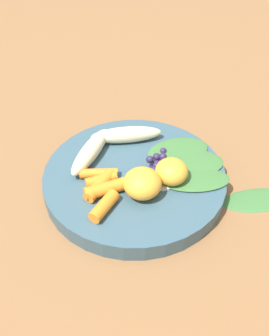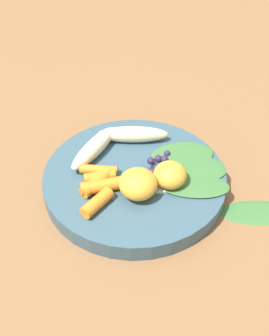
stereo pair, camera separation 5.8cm
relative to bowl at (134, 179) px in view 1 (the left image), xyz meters
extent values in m
plane|color=brown|center=(0.00, 0.00, -0.01)|extent=(2.40, 2.40, 0.00)
cylinder|color=#385666|center=(0.00, 0.00, 0.00)|extent=(0.28, 0.28, 0.03)
ellipsoid|color=beige|center=(0.08, -0.01, 0.03)|extent=(0.04, 0.12, 0.03)
ellipsoid|color=beige|center=(0.04, -0.07, 0.03)|extent=(0.12, 0.07, 0.03)
ellipsoid|color=#F4A833|center=(-0.06, 0.00, 0.03)|extent=(0.05, 0.05, 0.04)
ellipsoid|color=#F4A833|center=(-0.02, 0.04, 0.03)|extent=(0.05, 0.05, 0.04)
cylinder|color=orange|center=(0.05, 0.02, 0.02)|extent=(0.06, 0.03, 0.01)
cylinder|color=orange|center=(0.04, 0.04, 0.02)|extent=(0.05, 0.04, 0.02)
cylinder|color=orange|center=(0.04, 0.05, 0.02)|extent=(0.03, 0.06, 0.02)
cylinder|color=orange|center=(0.03, 0.05, 0.02)|extent=(0.06, 0.05, 0.02)
cylinder|color=orange|center=(0.02, 0.08, 0.02)|extent=(0.03, 0.05, 0.02)
sphere|color=#2D234C|center=(-0.03, -0.02, 0.02)|extent=(0.01, 0.01, 0.01)
sphere|color=#2D234C|center=(-0.04, 0.00, 0.02)|extent=(0.01, 0.01, 0.01)
sphere|color=#2D234C|center=(-0.04, -0.01, 0.02)|extent=(0.01, 0.01, 0.01)
sphere|color=#2D234C|center=(-0.03, -0.06, 0.02)|extent=(0.01, 0.01, 0.01)
sphere|color=#2D234C|center=(-0.04, -0.02, 0.02)|extent=(0.01, 0.01, 0.01)
sphere|color=#2D234C|center=(-0.04, -0.03, 0.03)|extent=(0.01, 0.01, 0.01)
sphere|color=#2D234C|center=(-0.03, -0.01, 0.03)|extent=(0.01, 0.01, 0.01)
sphere|color=#2D234C|center=(-0.03, 0.00, 0.03)|extent=(0.01, 0.01, 0.01)
sphere|color=#2D234C|center=(-0.03, -0.03, 0.02)|extent=(0.01, 0.01, 0.01)
sphere|color=#2D234C|center=(-0.03, -0.03, 0.03)|extent=(0.01, 0.01, 0.01)
sphere|color=#2D234C|center=(-0.02, -0.02, 0.03)|extent=(0.01, 0.01, 0.01)
sphere|color=#2D234C|center=(-0.02, -0.01, 0.02)|extent=(0.01, 0.01, 0.01)
cylinder|color=white|center=(-0.04, 0.01, 0.02)|extent=(0.04, 0.04, 0.00)
ellipsoid|color=#3D7038|center=(-0.09, -0.01, 0.02)|extent=(0.12, 0.09, 0.01)
ellipsoid|color=#3D7038|center=(-0.08, -0.05, 0.02)|extent=(0.12, 0.09, 0.01)
ellipsoid|color=#3D7038|center=(-0.05, -0.07, 0.02)|extent=(0.12, 0.11, 0.01)
ellipsoid|color=#3D7038|center=(-0.19, -0.03, -0.01)|extent=(0.13, 0.09, 0.01)
camera|label=1|loc=(-0.13, 0.41, 0.42)|focal=41.31mm
camera|label=2|loc=(-0.18, 0.39, 0.42)|focal=41.31mm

